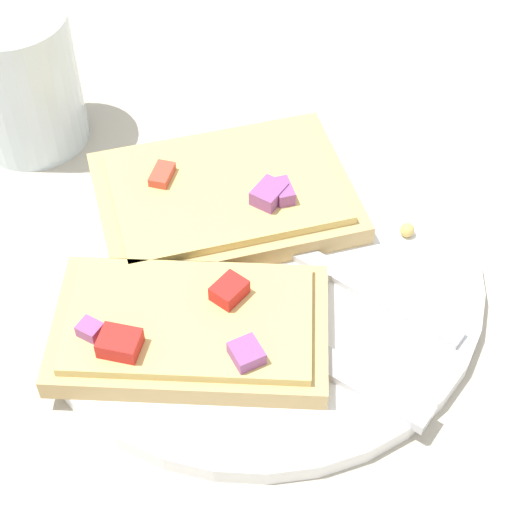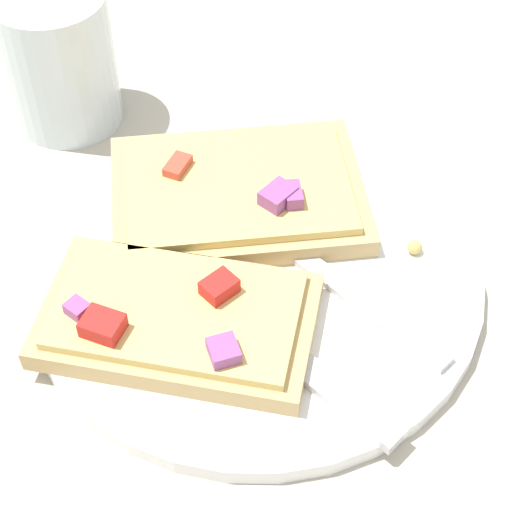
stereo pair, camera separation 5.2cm
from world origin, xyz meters
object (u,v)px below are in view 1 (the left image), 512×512
drinking_glass (22,80)px  knife (289,341)px  pizza_slice_main (225,194)px  plate (256,273)px  fork (302,254)px  pizza_slice_corner (190,326)px

drinking_glass → knife: bearing=40.5°
knife → pizza_slice_main: (-0.11, -0.03, 0.01)m
plate → knife: 0.06m
plate → drinking_glass: bearing=-132.6°
fork → pizza_slice_main: 0.07m
pizza_slice_main → drinking_glass: 0.17m
pizza_slice_corner → fork: bearing=-134.2°
plate → pizza_slice_corner: (0.05, -0.04, 0.02)m
drinking_glass → pizza_slice_corner: bearing=30.8°
plate → knife: size_ratio=1.56×
fork → pizza_slice_corner: (0.06, -0.07, 0.01)m
knife → pizza_slice_main: pizza_slice_main is taller
knife → pizza_slice_corner: 0.06m
plate → fork: bearing=103.9°
fork → plate: bearing=52.8°
pizza_slice_main → pizza_slice_corner: bearing=65.0°
fork → knife: bearing=118.7°
fork → pizza_slice_main: pizza_slice_main is taller
pizza_slice_main → knife: bearing=93.5°
knife → pizza_slice_corner: (-0.01, -0.06, 0.01)m
plate → pizza_slice_corner: bearing=-37.3°
knife → pizza_slice_main: bearing=-35.4°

